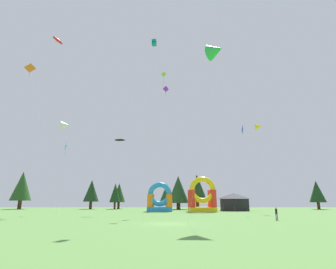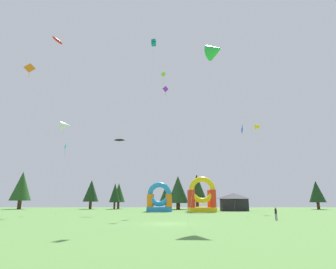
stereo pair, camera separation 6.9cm
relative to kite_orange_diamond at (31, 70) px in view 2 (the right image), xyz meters
name	(u,v)px [view 2 (the right image)]	position (x,y,z in m)	size (l,w,h in m)	color
ground_plane	(168,224)	(19.51, -3.66, -20.44)	(120.00, 120.00, 0.00)	#5B8C42
kite_orange_diamond	(31,70)	(0.00, 0.00, 0.00)	(8.11, 4.14, 21.17)	orange
kite_yellow_delta	(259,127)	(39.61, 22.53, -2.17)	(3.55, 4.42, 18.98)	yellow
kite_blue_diamond	(244,130)	(34.69, 17.39, -4.24)	(3.68, 3.24, 16.96)	blue
kite_cyan_diamond	(67,146)	(-0.25, 16.50, -7.81)	(1.37, 2.77, 13.36)	#19B7CC
kite_black_parafoil	(120,140)	(10.17, 16.22, -6.61)	(3.33, 1.01, 14.14)	black
kite_lime_diamond	(163,78)	(18.60, 13.46, 5.23)	(2.93, 6.92, 26.73)	#8CD826
kite_teal_box	(154,44)	(17.51, -0.09, 4.16)	(1.11, 4.14, 25.20)	#0C7F7A
kite_purple_diamond	(166,91)	(19.09, 17.69, 4.27)	(5.25, 2.56, 25.54)	purple
kite_red_parafoil	(58,41)	(1.54, 4.12, 7.33)	(2.92, 6.50, 28.29)	red
kite_white_delta	(66,126)	(0.83, 12.27, -4.76)	(4.07, 5.83, 16.73)	white
kite_green_delta	(216,51)	(26.41, 0.08, 3.10)	(6.41, 7.48, 24.74)	green
person_left_edge	(277,212)	(33.65, 1.52, -19.49)	(0.37, 0.37, 1.60)	#724C8C
inflatable_yellow_castle	(160,201)	(17.74, 25.93, -18.22)	(5.43, 4.89, 6.26)	#268CD8
inflatable_red_slide	(202,199)	(26.86, 24.34, -17.69)	(5.81, 4.82, 7.34)	yellow
festival_tent	(234,202)	(34.91, 29.43, -18.43)	(5.76, 4.00, 4.03)	black
tree_row_0	(22,186)	(-20.57, 39.98, -14.34)	(5.43, 5.43, 10.05)	#4C331E
tree_row_1	(92,191)	(-1.54, 40.51, -15.60)	(4.18, 4.18, 7.80)	#4C331E
tree_row_2	(116,193)	(5.19, 39.66, -16.16)	(2.95, 2.95, 6.85)	#4C331E
tree_row_3	(119,193)	(5.79, 42.05, -16.08)	(3.61, 3.61, 6.99)	#4C331E
tree_row_4	(167,193)	(19.26, 39.66, -16.26)	(4.18, 4.18, 6.74)	#4C331E
tree_row_5	(179,189)	(22.28, 38.04, -15.30)	(5.57, 5.57, 8.70)	#4C331E
tree_row_6	(198,187)	(27.14, 36.39, -14.66)	(4.65, 4.65, 8.98)	#4C331E
tree_row_7	(317,192)	(59.29, 38.34, -15.85)	(4.12, 4.12, 7.44)	#4C331E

